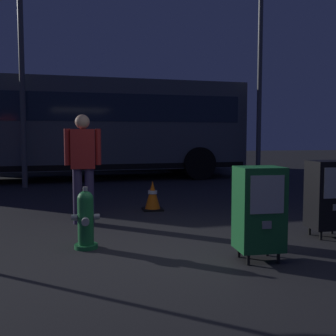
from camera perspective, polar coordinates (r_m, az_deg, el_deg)
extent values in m
plane|color=#262628|center=(4.62, -1.03, -12.44)|extent=(60.00, 60.00, 0.00)
cylinder|color=#1E7238|center=(5.07, -11.41, -10.70)|extent=(0.28, 0.28, 0.05)
cylinder|color=#1E7238|center=(5.00, -11.47, -7.38)|extent=(0.19, 0.19, 0.55)
sphere|color=#1E7238|center=(4.95, -11.52, -4.26)|extent=(0.19, 0.19, 0.19)
cylinder|color=gray|center=(4.93, -11.54, -2.89)|extent=(0.06, 0.06, 0.05)
cylinder|color=gray|center=(4.86, -11.51, -7.39)|extent=(0.09, 0.08, 0.09)
cylinder|color=gray|center=(4.99, -12.98, -6.78)|extent=(0.07, 0.07, 0.07)
cylinder|color=gray|center=(4.99, -9.97, -6.74)|extent=(0.07, 0.07, 0.07)
cylinder|color=black|center=(4.43, 11.19, -12.47)|extent=(0.04, 0.04, 0.12)
cylinder|color=black|center=(4.56, 15.21, -12.05)|extent=(0.04, 0.04, 0.12)
cylinder|color=black|center=(4.68, 9.92, -11.52)|extent=(0.04, 0.04, 0.12)
cylinder|color=black|center=(4.80, 13.75, -11.16)|extent=(0.04, 0.04, 0.12)
cube|color=#19602D|center=(4.50, 12.64, -5.55)|extent=(0.48, 0.40, 0.90)
cube|color=#B2B7BF|center=(4.29, 13.76, -3.64)|extent=(0.36, 0.01, 0.40)
cube|color=gray|center=(4.34, 13.69, -7.76)|extent=(0.10, 0.02, 0.08)
cylinder|color=black|center=(5.69, 20.65, -8.84)|extent=(0.04, 0.04, 0.12)
cylinder|color=black|center=(5.93, 19.24, -8.27)|extent=(0.04, 0.04, 0.12)
cylinder|color=black|center=(6.10, 22.02, -7.99)|extent=(0.04, 0.04, 0.12)
cube|color=black|center=(5.81, 21.50, -3.49)|extent=(0.48, 0.40, 0.90)
cylinder|color=#382D51|center=(6.38, -12.57, -3.90)|extent=(0.14, 0.14, 0.85)
cylinder|color=#382D51|center=(6.37, -10.95, -3.88)|extent=(0.14, 0.14, 0.85)
cube|color=maroon|center=(6.31, -11.86, 2.64)|extent=(0.36, 0.20, 0.60)
sphere|color=tan|center=(6.31, -11.93, 6.36)|extent=(0.22, 0.22, 0.22)
cylinder|color=maroon|center=(6.32, -13.96, 2.88)|extent=(0.09, 0.09, 0.55)
cylinder|color=maroon|center=(6.31, -9.78, 2.94)|extent=(0.09, 0.09, 0.55)
cube|color=black|center=(7.43, -2.17, -5.80)|extent=(0.36, 0.36, 0.03)
cone|color=orange|center=(7.39, -2.17, -3.77)|extent=(0.28, 0.28, 0.50)
cylinder|color=white|center=(7.38, -2.17, -3.39)|extent=(0.17, 0.17, 0.06)
cube|color=#4C5156|center=(12.93, -13.12, 5.89)|extent=(10.69, 3.46, 2.65)
cube|color=#1E2838|center=(12.95, -13.16, 8.00)|extent=(10.06, 3.42, 0.80)
cube|color=black|center=(12.96, -13.02, 0.47)|extent=(10.48, 3.45, 0.16)
cylinder|color=black|center=(12.44, 4.41, 0.64)|extent=(1.02, 0.37, 1.00)
cylinder|color=black|center=(14.81, 1.10, 1.28)|extent=(1.02, 0.37, 1.00)
cube|color=#19519E|center=(16.65, -10.70, 5.61)|extent=(10.67, 3.33, 2.65)
cube|color=#1E2838|center=(16.66, -10.73, 7.25)|extent=(10.04, 3.30, 0.80)
cube|color=black|center=(16.67, -10.64, 1.40)|extent=(10.46, 3.33, 0.16)
cylinder|color=black|center=(15.52, 2.60, 1.43)|extent=(1.02, 0.36, 1.00)
cylinder|color=black|center=(17.99, 1.46, 1.86)|extent=(1.02, 0.36, 1.00)
cylinder|color=black|center=(18.57, -21.68, 1.63)|extent=(1.02, 0.36, 1.00)
cylinder|color=#4C4F54|center=(11.42, -19.93, 16.52)|extent=(0.14, 0.14, 7.53)
cylinder|color=#4C4F54|center=(12.80, 12.78, 14.93)|extent=(0.14, 0.14, 7.35)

